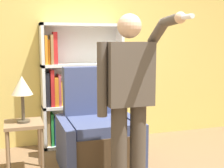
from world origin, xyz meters
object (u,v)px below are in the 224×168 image
Objects in this scene: table_lamp at (22,88)px; bookcase at (74,87)px; armchair at (97,135)px; person_standing at (129,95)px; side_table at (24,132)px.

bookcase is at bearing 48.39° from table_lamp.
armchair is at bearing -82.29° from bookcase.
armchair is 1.04m from person_standing.
person_standing is at bearing -42.74° from table_lamp.
side_table is at bearing 179.77° from armchair.
person_standing is at bearing -84.71° from armchair.
person_standing is (0.19, -1.65, 0.15)m from bookcase.
armchair is 0.68× the size of person_standing.
side_table is at bearing 90.00° from table_lamp.
table_lamp is at bearing -131.61° from bookcase.
side_table is 1.16× the size of table_lamp.
armchair reaches higher than table_lamp.
bookcase is 1.67m from person_standing.
bookcase is 1.09m from table_lamp.
table_lamp is at bearing 137.26° from person_standing.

